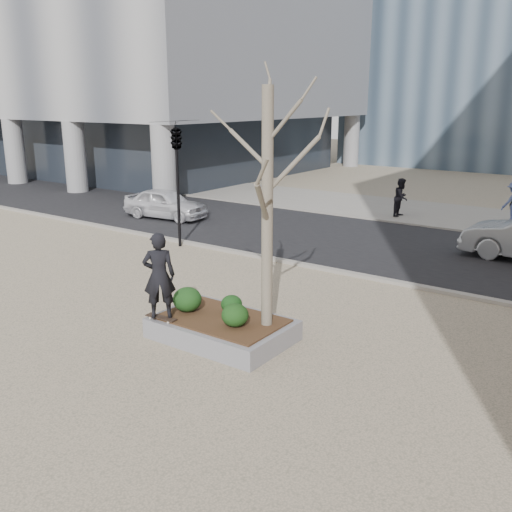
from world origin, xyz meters
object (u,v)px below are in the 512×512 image
Objects in this scene: skateboard at (161,318)px; skateboarder at (159,276)px; planter at (222,329)px; police_car at (165,204)px.

skateboarder reaches higher than skateboard.
skateboard is (-1.10, -0.81, 0.26)m from planter.
skateboarder is 13.51m from police_car.
police_car is at bearing 129.92° from skateboard.
skateboarder is at bearing -143.05° from police_car.
skateboard is at bearing -143.05° from police_car.
police_car is (-9.34, 9.73, -0.81)m from skateboarder.
police_car is (-9.34, 9.73, 0.20)m from skateboard.
planter is 1.39m from skateboard.
police_car is at bearing -89.45° from skateboarder.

